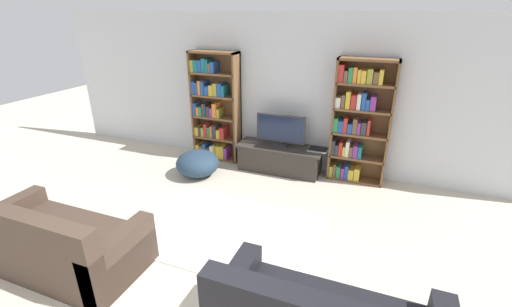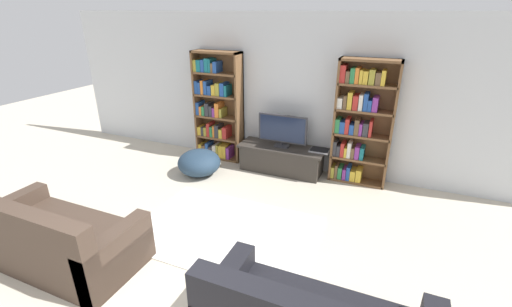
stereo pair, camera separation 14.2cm
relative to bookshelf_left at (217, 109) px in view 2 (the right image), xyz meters
The scene contains 9 objects.
wall_back 1.30m from the bookshelf_left, ahead, with size 8.80×0.06×2.60m.
bookshelf_left is the anchor object (origin of this frame).
bookshelf_right 2.53m from the bookshelf_left, ahead, with size 0.88×0.30×1.97m.
tv_stand 1.50m from the bookshelf_left, ahead, with size 1.47×0.52×0.46m.
television 1.34m from the bookshelf_left, ahead, with size 0.85×0.16×0.56m.
laptop 2.02m from the bookshelf_left, ahead, with size 0.31×0.25×0.03m.
area_rug 2.63m from the bookshelf_left, 59.24° to the right, with size 2.24×1.58×0.02m.
couch_left_sectional 3.40m from the bookshelf_left, 92.83° to the right, with size 1.81×0.90×0.86m.
beanbag_ottoman 1.10m from the bookshelf_left, 84.37° to the right, with size 0.72×0.72×0.43m, color #23384C.
Camera 2 is at (1.81, -1.25, 2.61)m, focal length 24.00 mm.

